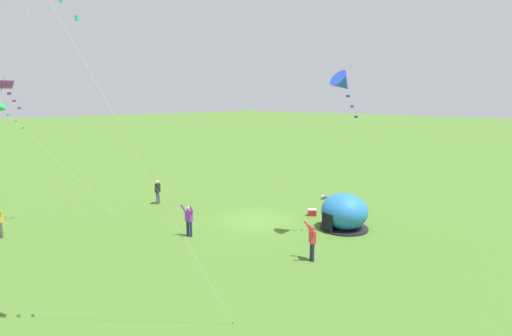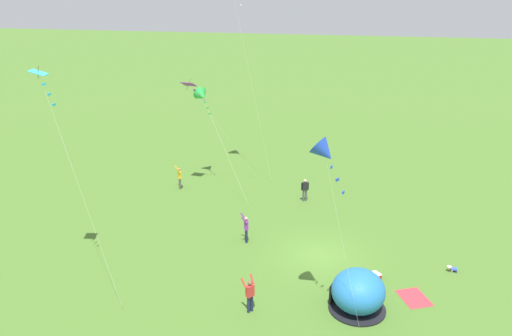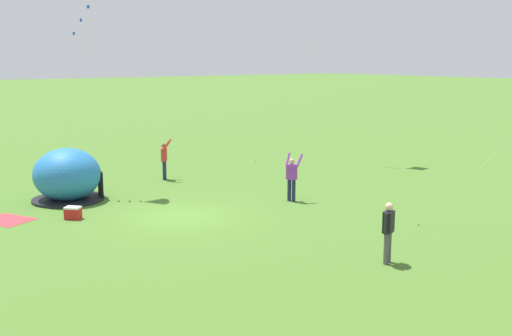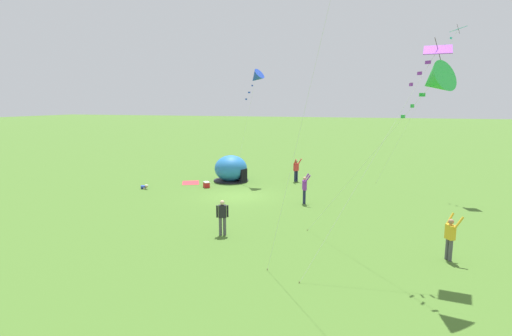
# 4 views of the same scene
# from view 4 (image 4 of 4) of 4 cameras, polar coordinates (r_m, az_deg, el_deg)

# --- Properties ---
(ground_plane) EXTENTS (300.00, 300.00, 0.00)m
(ground_plane) POSITION_cam_4_polar(r_m,az_deg,el_deg) (27.25, -2.52, -4.04)
(ground_plane) COLOR #477028
(popup_tent) EXTENTS (2.81, 2.81, 2.10)m
(popup_tent) POSITION_cam_4_polar(r_m,az_deg,el_deg) (32.28, -3.60, -0.14)
(popup_tent) COLOR #2672BF
(popup_tent) RESTS_ON ground
(picnic_blanket) EXTENTS (2.10, 1.93, 0.01)m
(picnic_blanket) POSITION_cam_4_polar(r_m,az_deg,el_deg) (32.11, -9.32, -2.09)
(picnic_blanket) COLOR #CC333D
(picnic_blanket) RESTS_ON ground
(cooler_box) EXTENTS (0.64, 0.63, 0.44)m
(cooler_box) POSITION_cam_4_polar(r_m,az_deg,el_deg) (30.15, -7.09, -2.37)
(cooler_box) COLOR red
(cooler_box) RESTS_ON ground
(toddler_crawling) EXTENTS (0.27, 0.55, 0.32)m
(toddler_crawling) POSITION_cam_4_polar(r_m,az_deg,el_deg) (30.52, -15.65, -2.58)
(toddler_crawling) COLOR blue
(toddler_crawling) RESTS_ON ground
(person_flying_kite) EXTENTS (0.71, 0.60, 1.89)m
(person_flying_kite) POSITION_cam_4_polar(r_m,az_deg,el_deg) (25.23, 6.95, -2.86)
(person_flying_kite) COLOR #1E2347
(person_flying_kite) RESTS_ON ground
(person_center_field) EXTENTS (0.72, 0.65, 1.89)m
(person_center_field) POSITION_cam_4_polar(r_m,az_deg,el_deg) (18.01, 25.99, -8.77)
(person_center_field) COLOR #4C4C51
(person_center_field) RESTS_ON ground
(person_with_toddler) EXTENTS (0.37, 0.55, 1.72)m
(person_with_toddler) POSITION_cam_4_polar(r_m,az_deg,el_deg) (19.24, -4.82, -6.80)
(person_with_toddler) COLOR #4C4C51
(person_with_toddler) RESTS_ON ground
(person_arms_raised) EXTENTS (0.72, 0.67, 1.89)m
(person_arms_raised) POSITION_cam_4_polar(r_m,az_deg,el_deg) (32.19, 5.76, -0.19)
(person_arms_raised) COLOR #1E2347
(person_arms_raised) RESTS_ON ground
(kite_cyan) EXTENTS (2.95, 5.18, 11.37)m
(kite_cyan) POSITION_cam_4_polar(r_m,az_deg,el_deg) (30.58, 26.36, 16.48)
(kite_cyan) COLOR silver
(kite_cyan) RESTS_ON ground
(kite_green) EXTENTS (5.19, 5.70, 7.67)m
(kite_green) POSITION_cam_4_polar(r_m,az_deg,el_deg) (14.68, 24.14, 11.27)
(kite_green) COLOR silver
(kite_green) RESTS_ON ground
(kite_blue) EXTENTS (1.32, 2.85, 8.90)m
(kite_blue) POSITION_cam_4_polar(r_m,az_deg,el_deg) (32.01, -0.01, 12.81)
(kite_blue) COLOR silver
(kite_blue) RESTS_ON ground
(kite_purple) EXTENTS (4.09, 4.90, 8.68)m
(kite_purple) POSITION_cam_4_polar(r_m,az_deg,el_deg) (16.69, 24.02, 14.42)
(kite_purple) COLOR silver
(kite_purple) RESTS_ON ground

